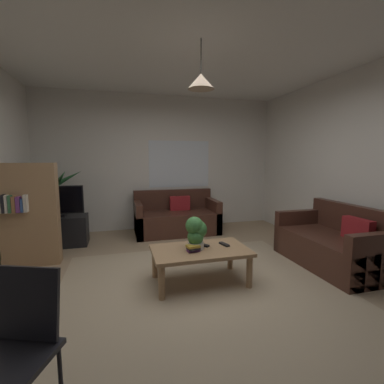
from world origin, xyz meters
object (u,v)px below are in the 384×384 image
at_px(couch_under_window, 176,219).
at_px(book_on_table_1, 193,248).
at_px(potted_plant_on_table, 196,231).
at_px(tv_stand, 59,231).
at_px(couch_right_side, 333,246).
at_px(bookshelf_corner, 30,214).
at_px(book_on_table_0, 193,250).
at_px(coffee_table, 200,254).
at_px(potted_palm_corner, 55,204).
at_px(pendant_lamp, 201,81).
at_px(tv, 57,201).
at_px(folding_chair, 15,344).
at_px(remote_on_table_1, 224,244).
at_px(book_on_table_2, 193,246).
at_px(remote_on_table_0, 203,245).

bearing_deg(couch_under_window, book_on_table_1, -97.11).
distance_m(potted_plant_on_table, tv_stand, 2.66).
bearing_deg(couch_under_window, couch_right_side, -51.60).
relative_size(potted_plant_on_table, bookshelf_corner, 0.27).
relative_size(couch_right_side, book_on_table_0, 10.33).
bearing_deg(coffee_table, bookshelf_corner, 151.56).
relative_size(potted_palm_corner, pendant_lamp, 2.47).
bearing_deg(tv, potted_plant_on_table, -45.42).
bearing_deg(couch_right_side, folding_chair, -66.89).
bearing_deg(potted_palm_corner, book_on_table_0, -51.08).
bearing_deg(potted_plant_on_table, remote_on_table_1, 4.30).
bearing_deg(book_on_table_2, coffee_table, 32.96).
bearing_deg(remote_on_table_1, folding_chair, -154.92).
bearing_deg(coffee_table, potted_plant_on_table, 154.31).
distance_m(couch_right_side, potted_palm_corner, 4.56).
xyz_separation_m(couch_right_side, potted_plant_on_table, (-1.95, 0.01, 0.34)).
bearing_deg(potted_plant_on_table, book_on_table_2, -123.53).
xyz_separation_m(book_on_table_2, tv_stand, (-1.78, 1.98, -0.22)).
relative_size(couch_under_window, potted_palm_corner, 1.24).
height_order(coffee_table, book_on_table_0, book_on_table_0).
bearing_deg(bookshelf_corner, book_on_table_0, -30.80).
relative_size(bookshelf_corner, pendant_lamp, 2.69).
bearing_deg(potted_palm_corner, potted_plant_on_table, -49.39).
xyz_separation_m(couch_under_window, couch_right_side, (1.72, -2.17, 0.00)).
height_order(couch_under_window, potted_palm_corner, potted_palm_corner).
bearing_deg(bookshelf_corner, folding_chair, -76.09).
relative_size(tv_stand, folding_chair, 1.03).
xyz_separation_m(book_on_table_1, folding_chair, (-1.34, -1.35, 0.06)).
bearing_deg(couch_right_side, book_on_table_0, -88.14).
bearing_deg(tv_stand, remote_on_table_0, -43.03).
bearing_deg(couch_under_window, book_on_table_0, -97.08).
xyz_separation_m(remote_on_table_1, folding_chair, (-1.76, -1.47, 0.08)).
height_order(book_on_table_2, pendant_lamp, pendant_lamp).
xyz_separation_m(tv_stand, tv, (0.00, -0.02, 0.51)).
bearing_deg(remote_on_table_1, pendant_lamp, 174.15).
xyz_separation_m(tv_stand, pendant_lamp, (1.88, -1.91, 2.04)).
xyz_separation_m(remote_on_table_1, pendant_lamp, (-0.32, -0.05, 1.87)).
relative_size(couch_right_side, tv_stand, 1.62).
height_order(potted_plant_on_table, folding_chair, folding_chair).
distance_m(remote_on_table_1, tv_stand, 2.89).
distance_m(couch_right_side, pendant_lamp, 2.77).
bearing_deg(potted_plant_on_table, potted_palm_corner, 130.61).
distance_m(potted_palm_corner, pendant_lamp, 3.48).
xyz_separation_m(couch_right_side, book_on_table_1, (-2.00, -0.08, 0.17)).
height_order(book_on_table_0, book_on_table_1, book_on_table_1).
distance_m(couch_under_window, tv_stand, 2.08).
xyz_separation_m(coffee_table, bookshelf_corner, (-2.07, 1.12, 0.36)).
height_order(coffee_table, bookshelf_corner, bookshelf_corner).
bearing_deg(book_on_table_1, remote_on_table_1, 15.70).
bearing_deg(bookshelf_corner, remote_on_table_1, -24.14).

